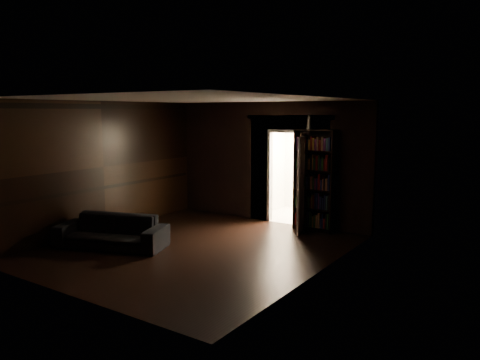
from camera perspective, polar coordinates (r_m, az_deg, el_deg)
name	(u,v)px	position (r m, az deg, el deg)	size (l,w,h in m)	color
ground	(195,249)	(8.99, -5.53, -8.34)	(5.50, 5.50, 0.00)	black
room_walls	(227,156)	(9.51, -1.62, 2.96)	(5.02, 5.61, 2.84)	black
kitchen_alcove	(309,167)	(11.71, 8.42, 1.56)	(2.20, 1.80, 2.60)	#B0AA99
sofa	(111,227)	(9.30, -15.42, -5.50)	(2.08, 0.90, 0.80)	black
bookshelf	(315,180)	(10.26, 9.10, -0.03)	(0.90, 0.32, 2.20)	black
refrigerator	(334,184)	(11.67, 11.37, -0.45)	(0.74, 0.68, 1.65)	silver
door	(302,185)	(10.11, 7.57, -0.55)	(0.85, 0.05, 2.05)	white
figurine	(309,122)	(10.17, 8.42, 7.01)	(0.10, 0.10, 0.31)	white
bottles	(331,144)	(11.60, 11.05, 4.30)	(0.68, 0.08, 0.27)	black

